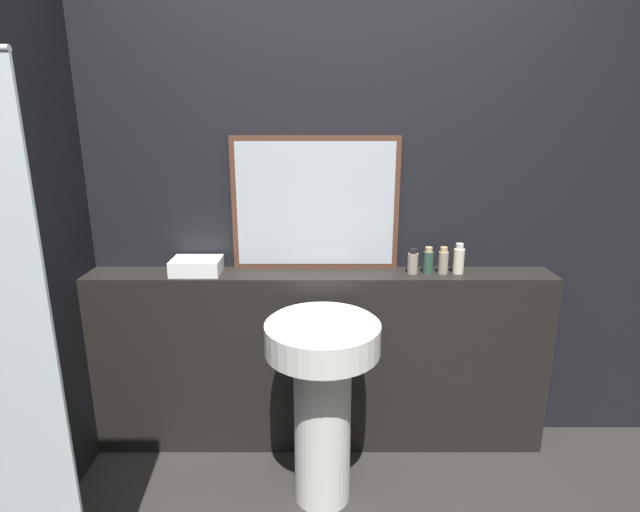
# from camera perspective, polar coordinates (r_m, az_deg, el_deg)

# --- Properties ---
(wall_back) EXTENTS (8.00, 0.06, 2.50)m
(wall_back) POSITION_cam_1_polar(r_m,az_deg,el_deg) (2.47, -0.27, 6.11)
(wall_back) COLOR black
(wall_back) RESTS_ON ground_plane
(vanity_counter) EXTENTS (2.26, 0.21, 0.93)m
(vanity_counter) POSITION_cam_1_polar(r_m,az_deg,el_deg) (2.59, -0.25, -11.84)
(vanity_counter) COLOR black
(vanity_counter) RESTS_ON ground_plane
(pedestal_sink) EXTENTS (0.48, 0.48, 0.85)m
(pedestal_sink) POSITION_cam_1_polar(r_m,az_deg,el_deg) (2.19, 0.04, -14.82)
(pedestal_sink) COLOR white
(pedestal_sink) RESTS_ON ground_plane
(mirror) EXTENTS (0.81, 0.03, 0.64)m
(mirror) POSITION_cam_1_polar(r_m,az_deg,el_deg) (2.42, -0.80, 5.95)
(mirror) COLOR #563323
(mirror) RESTS_ON vanity_counter
(towel_stack) EXTENTS (0.23, 0.17, 0.07)m
(towel_stack) POSITION_cam_1_polar(r_m,az_deg,el_deg) (2.47, -14.18, -1.13)
(towel_stack) COLOR white
(towel_stack) RESTS_ON vanity_counter
(shampoo_bottle) EXTENTS (0.05, 0.05, 0.12)m
(shampoo_bottle) POSITION_cam_1_polar(r_m,az_deg,el_deg) (2.43, 10.30, -0.67)
(shampoo_bottle) COLOR gray
(shampoo_bottle) RESTS_ON vanity_counter
(conditioner_bottle) EXTENTS (0.05, 0.05, 0.13)m
(conditioner_bottle) POSITION_cam_1_polar(r_m,az_deg,el_deg) (2.45, 12.00, -0.58)
(conditioner_bottle) COLOR #2D4C3D
(conditioner_bottle) RESTS_ON vanity_counter
(lotion_bottle) EXTENTS (0.05, 0.05, 0.13)m
(lotion_bottle) POSITION_cam_1_polar(r_m,az_deg,el_deg) (2.46, 13.64, -0.57)
(lotion_bottle) COLOR gray
(lotion_bottle) RESTS_ON vanity_counter
(body_wash_bottle) EXTENTS (0.05, 0.05, 0.15)m
(body_wash_bottle) POSITION_cam_1_polar(r_m,az_deg,el_deg) (2.48, 15.30, -0.38)
(body_wash_bottle) COLOR beige
(body_wash_bottle) RESTS_ON vanity_counter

